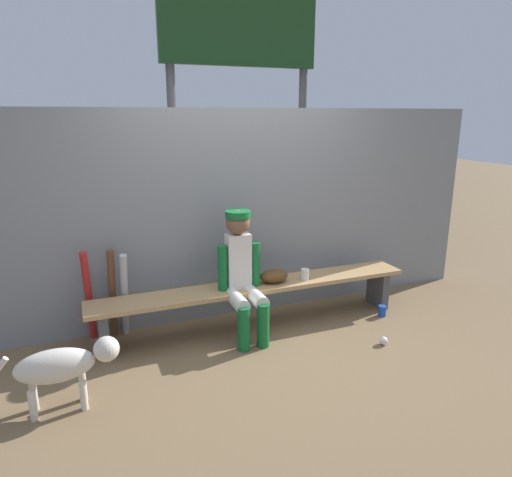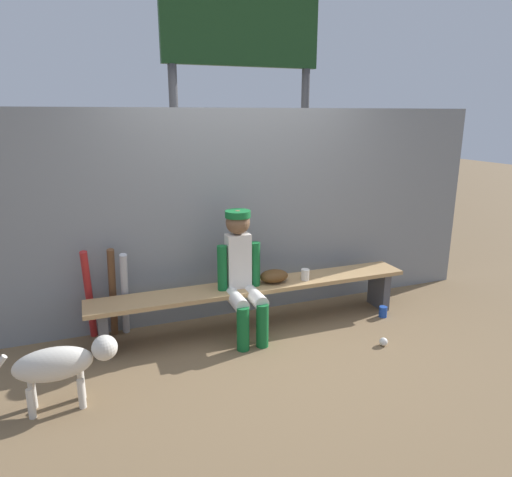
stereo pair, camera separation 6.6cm
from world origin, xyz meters
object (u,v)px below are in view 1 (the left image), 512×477
bat_wood_dark (112,294)px  scoreboard (246,70)px  baseball (384,341)px  dog (64,365)px  cup_on_bench (305,274)px  dugout_bench (256,293)px  baseball_glove (274,276)px  bat_aluminum_silver (125,295)px  bat_aluminum_red (89,296)px  cup_on_ground (382,311)px  player_seated (242,271)px

bat_wood_dark → scoreboard: scoreboard is taller
baseball → dog: bearing=178.8°
baseball → cup_on_bench: 0.94m
baseball → dog: size_ratio=0.09×
dugout_bench → baseball_glove: 0.23m
cup_on_bench → dog: 2.28m
cup_on_bench → baseball: bearing=-57.8°
bat_aluminum_silver → bat_aluminum_red: 0.31m
baseball → bat_aluminum_red: bearing=156.7°
bat_wood_dark → dog: bearing=-112.9°
scoreboard → cup_on_bench: bearing=-89.8°
bat_aluminum_red → cup_on_ground: bat_aluminum_red is taller
cup_on_bench → bat_aluminum_red: bearing=170.2°
dog → player_seated: bearing=21.2°
cup_on_bench → cup_on_ground: bearing=-13.3°
scoreboard → bat_aluminum_silver: bearing=-141.9°
baseball_glove → scoreboard: 2.54m
bat_aluminum_silver → dugout_bench: bearing=-11.3°
dog → cup_on_ground: bearing=8.6°
player_seated → bat_aluminum_red: (-1.31, 0.39, -0.20)m
baseball_glove → cup_on_bench: bearing=-10.7°
cup_on_bench → player_seated: bearing=-175.7°
bat_wood_dark → dog: 1.06m
dugout_bench → baseball_glove: (0.18, 0.00, 0.14)m
bat_aluminum_silver → cup_on_ground: 2.54m
bat_aluminum_silver → bat_wood_dark: (-0.10, 0.04, 0.02)m
dugout_bench → player_seated: bearing=-148.3°
scoreboard → dog: 3.80m
bat_aluminum_silver → cup_on_ground: size_ratio=7.58×
baseball_glove → cup_on_bench: 0.31m
baseball_glove → bat_aluminum_red: bearing=170.4°
bat_wood_dark → cup_on_ground: bearing=-11.4°
bat_aluminum_red → bat_aluminum_silver: bearing=-8.7°
cup_on_ground → player_seated: bearing=174.6°
player_seated → cup_on_ground: size_ratio=10.59×
bat_aluminum_red → cup_on_bench: bearing=-9.8°
player_seated → cup_on_bench: size_ratio=10.59×
baseball_glove → cup_on_ground: bearing=-12.6°
cup_on_bench → baseball_glove: bearing=169.3°
dugout_bench → player_seated: 0.34m
player_seated → bat_aluminum_silver: (-1.01, 0.34, -0.22)m
bat_aluminum_silver → cup_on_ground: (2.47, -0.48, -0.36)m
player_seated → scoreboard: bearing=68.3°
baseball → baseball_glove: bearing=134.5°
player_seated → bat_wood_dark: 1.19m
baseball_glove → scoreboard: bearing=79.1°
bat_wood_dark → scoreboard: bearing=35.7°
bat_aluminum_red → dog: size_ratio=1.03×
baseball → scoreboard: 3.39m
bat_aluminum_red → dog: bearing=-101.9°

